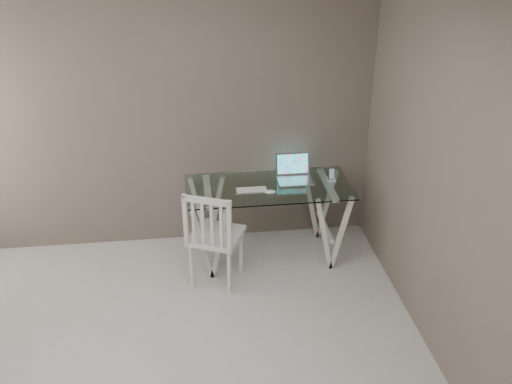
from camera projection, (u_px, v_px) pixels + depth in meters
room at (128, 184)px, 3.02m from camera, size 4.50×4.52×2.71m
desk at (268, 221)px, 5.32m from camera, size 1.50×0.70×0.75m
chair at (213, 234)px, 4.86m from camera, size 0.56×0.56×0.93m
laptop at (294, 174)px, 5.27m from camera, size 0.32×0.28×0.22m
keyboard at (252, 190)px, 5.08m from camera, size 0.29×0.12×0.01m
mouse at (270, 192)px, 5.02m from camera, size 0.10×0.06×0.03m
phone_dock at (331, 177)px, 5.24m from camera, size 0.07×0.07×0.13m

